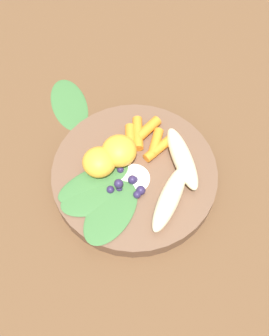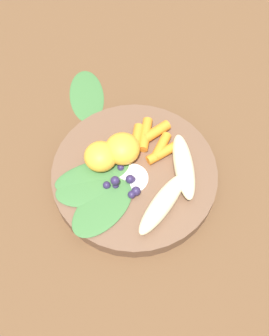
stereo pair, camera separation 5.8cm
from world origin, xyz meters
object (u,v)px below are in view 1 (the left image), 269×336
(banana_peeled_left, at_px, (182,158))
(kale_leaf_stray, at_px, (69,104))
(bowl, at_px, (134,175))
(banana_peeled_right, at_px, (169,198))
(orange_segment_near, at_px, (99,162))

(banana_peeled_left, height_order, kale_leaf_stray, banana_peeled_left)
(banana_peeled_left, distance_m, kale_leaf_stray, 0.23)
(bowl, distance_m, banana_peeled_left, 0.08)
(banana_peeled_right, relative_size, kale_leaf_stray, 0.96)
(orange_segment_near, bearing_deg, kale_leaf_stray, 159.50)
(bowl, relative_size, kale_leaf_stray, 2.17)
(banana_peeled_right, bearing_deg, banana_peeled_left, 5.48)
(bowl, bearing_deg, banana_peeled_right, -0.27)
(bowl, distance_m, banana_peeled_right, 0.08)
(bowl, distance_m, kale_leaf_stray, 0.19)
(bowl, bearing_deg, kale_leaf_stray, 174.00)
(banana_peeled_right, height_order, kale_leaf_stray, banana_peeled_right)
(banana_peeled_left, height_order, orange_segment_near, orange_segment_near)
(kale_leaf_stray, bearing_deg, banana_peeled_right, -159.84)
(orange_segment_near, bearing_deg, bowl, 40.45)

